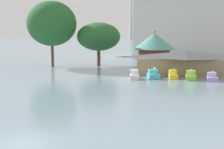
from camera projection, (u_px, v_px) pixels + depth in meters
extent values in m
plane|color=gray|center=(23.00, 143.00, 20.14)|extent=(2000.00, 2000.00, 0.00)
cube|color=white|center=(134.00, 77.00, 49.15)|extent=(1.72, 2.85, 0.71)
cube|color=white|center=(134.00, 72.00, 49.40)|extent=(1.34, 1.35, 0.75)
cylinder|color=white|center=(135.00, 73.00, 48.00)|extent=(0.14, 0.14, 0.63)
sphere|color=white|center=(135.00, 70.00, 47.94)|extent=(0.29, 0.29, 0.29)
cube|color=#4CB7CC|center=(153.00, 76.00, 49.58)|extent=(2.20, 2.96, 0.77)
cube|color=#5DCDE2|center=(153.00, 71.00, 49.82)|extent=(1.62, 1.49, 0.62)
cylinder|color=#4CB7CC|center=(155.00, 72.00, 48.44)|extent=(0.14, 0.14, 0.75)
sphere|color=white|center=(155.00, 68.00, 48.36)|extent=(0.40, 0.40, 0.40)
cube|color=yellow|center=(173.00, 76.00, 49.71)|extent=(1.62, 2.76, 0.65)
cube|color=yellow|center=(173.00, 72.00, 49.95)|extent=(1.25, 1.31, 0.68)
cylinder|color=yellow|center=(174.00, 73.00, 48.58)|extent=(0.14, 0.14, 0.71)
sphere|color=white|center=(174.00, 70.00, 48.52)|extent=(0.32, 0.32, 0.32)
cube|color=#8CCC3F|center=(191.00, 78.00, 47.94)|extent=(1.59, 2.36, 0.74)
cube|color=#A0E24F|center=(191.00, 73.00, 48.13)|extent=(1.33, 1.08, 0.73)
cylinder|color=#8CCC3F|center=(191.00, 74.00, 46.95)|extent=(0.14, 0.14, 0.71)
sphere|color=white|center=(192.00, 70.00, 46.88)|extent=(0.34, 0.34, 0.34)
cube|color=#B299D8|center=(212.00, 79.00, 47.39)|extent=(1.60, 2.75, 0.62)
cube|color=#C8ADF0|center=(212.00, 74.00, 47.64)|extent=(1.31, 1.26, 0.60)
cylinder|color=#B299D8|center=(213.00, 75.00, 46.27)|extent=(0.14, 0.14, 0.60)
sphere|color=white|center=(213.00, 72.00, 46.20)|extent=(0.36, 0.36, 0.36)
cube|color=#9E7F5B|center=(185.00, 66.00, 54.41)|extent=(16.46, 6.06, 2.90)
pyramid|color=#4C4C51|center=(186.00, 55.00, 54.15)|extent=(17.78, 6.97, 1.20)
cylinder|color=brown|center=(154.00, 58.00, 69.58)|extent=(7.03, 7.03, 3.69)
cone|color=teal|center=(154.00, 41.00, 69.12)|extent=(9.37, 9.37, 3.58)
sphere|color=#B7993D|center=(154.00, 31.00, 68.84)|extent=(0.70, 0.70, 0.70)
cylinder|color=brown|center=(53.00, 56.00, 67.78)|extent=(0.59, 0.59, 4.49)
ellipsoid|color=#28602D|center=(52.00, 24.00, 66.88)|extent=(10.62, 10.62, 9.62)
cylinder|color=brown|center=(99.00, 58.00, 69.41)|extent=(0.74, 0.74, 3.38)
ellipsoid|color=#28602D|center=(99.00, 37.00, 68.80)|extent=(9.55, 9.55, 6.24)
cube|color=silver|center=(192.00, 27.00, 96.09)|extent=(34.95, 18.81, 18.48)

